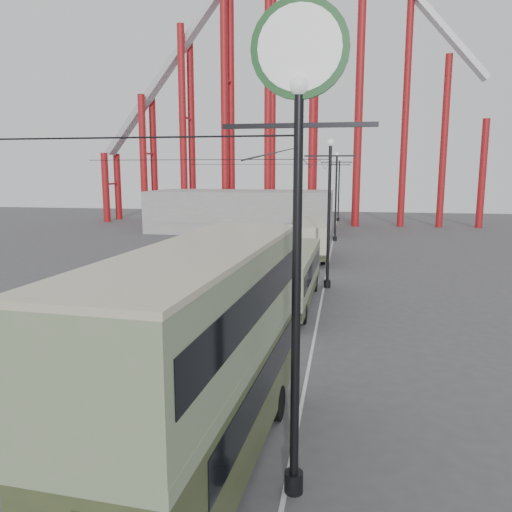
% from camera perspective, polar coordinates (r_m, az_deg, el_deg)
% --- Properties ---
extents(ground, '(160.00, 160.00, 0.00)m').
position_cam_1_polar(ground, '(16.75, -14.84, -16.79)').
color(ground, '#47474A').
rests_on(ground, ground).
extents(road_markings, '(12.52, 120.00, 0.01)m').
position_cam_1_polar(road_markings, '(34.84, -2.46, -2.55)').
color(road_markings, silver).
rests_on(road_markings, ground).
extents(lamp_post_near, '(3.20, 0.44, 10.80)m').
position_cam_1_polar(lamp_post_near, '(10.58, 4.87, 12.27)').
color(lamp_post_near, black).
rests_on(lamp_post_near, ground).
extents(lamp_post_mid, '(3.20, 0.44, 9.32)m').
position_cam_1_polar(lamp_post_mid, '(31.65, 8.32, 4.68)').
color(lamp_post_mid, black).
rests_on(lamp_post_mid, ground).
extents(lamp_post_far, '(3.20, 0.44, 9.32)m').
position_cam_1_polar(lamp_post_far, '(53.60, 9.11, 6.67)').
color(lamp_post_far, black).
rests_on(lamp_post_far, ground).
extents(lamp_post_distant, '(3.20, 0.44, 9.32)m').
position_cam_1_polar(lamp_post_distant, '(75.58, 9.44, 7.50)').
color(lamp_post_distant, black).
rests_on(lamp_post_distant, ground).
extents(roller_coaster, '(52.95, 5.00, 55.48)m').
position_cam_1_polar(roller_coaster, '(72.68, 2.92, 22.01)').
color(roller_coaster, maroon).
rests_on(roller_coaster, ground).
extents(fairground_shed, '(22.00, 10.00, 5.00)m').
position_cam_1_polar(fairground_shed, '(62.01, -1.63, 5.16)').
color(fairground_shed, gray).
rests_on(fairground_shed, ground).
extents(double_decker_bus, '(3.28, 10.68, 5.66)m').
position_cam_1_polar(double_decker_bus, '(12.18, -5.80, -10.57)').
color(double_decker_bus, '#344223').
rests_on(double_decker_bus, ground).
extents(single_decker_green, '(2.67, 10.77, 3.03)m').
position_cam_1_polar(single_decker_green, '(27.91, 4.01, -2.06)').
color(single_decker_green, gray).
rests_on(single_decker_green, ground).
extents(single_decker_cream, '(3.70, 10.39, 3.16)m').
position_cam_1_polar(single_decker_cream, '(43.00, 5.91, 2.15)').
color(single_decker_cream, '#BBB897').
rests_on(single_decker_cream, ground).
extents(pedestrian, '(0.80, 0.59, 1.99)m').
position_cam_1_polar(pedestrian, '(21.52, -6.60, -7.64)').
color(pedestrian, black).
rests_on(pedestrian, ground).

